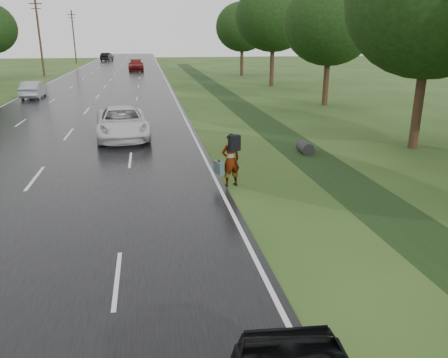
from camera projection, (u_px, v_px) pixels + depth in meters
name	position (u px, v px, depth m)	size (l,w,h in m)	color
road	(109.00, 82.00, 51.26)	(14.00, 180.00, 0.04)	black
edge_stripe_east	(166.00, 81.00, 52.35)	(0.12, 180.00, 0.01)	silver
edge_stripe_west	(48.00, 83.00, 50.14)	(0.12, 180.00, 0.01)	silver
center_line	(109.00, 82.00, 51.25)	(0.12, 180.00, 0.01)	silver
drainage_ditch	(259.00, 119.00, 28.52)	(2.20, 120.00, 0.56)	black
utility_pole_far	(39.00, 36.00, 57.50)	(1.60, 0.26, 10.00)	#382516
utility_pole_distant	(74.00, 36.00, 85.58)	(1.60, 0.26, 10.00)	#382516
tree_east_b	(433.00, 0.00, 19.20)	(7.60, 7.60, 10.11)	#382516
tree_east_c	(330.00, 23.00, 32.67)	(7.00, 7.00, 9.29)	#382516
tree_east_d	(274.00, 16.00, 45.40)	(8.00, 8.00, 10.76)	#382516
tree_east_f	(242.00, 27.00, 58.70)	(7.20, 7.20, 9.62)	#382516
pedestrian	(230.00, 159.00, 15.56)	(0.99, 0.76, 1.94)	#A5998C
white_pickup	(122.00, 123.00, 23.06)	(2.64, 5.72, 1.59)	silver
silver_sedan	(34.00, 89.00, 38.17)	(1.51, 4.34, 1.43)	#95979D
far_car_red	(136.00, 65.00, 68.44)	(2.35, 5.78, 1.68)	maroon
far_car_dark	(107.00, 57.00, 96.26)	(1.81, 5.18, 1.71)	black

